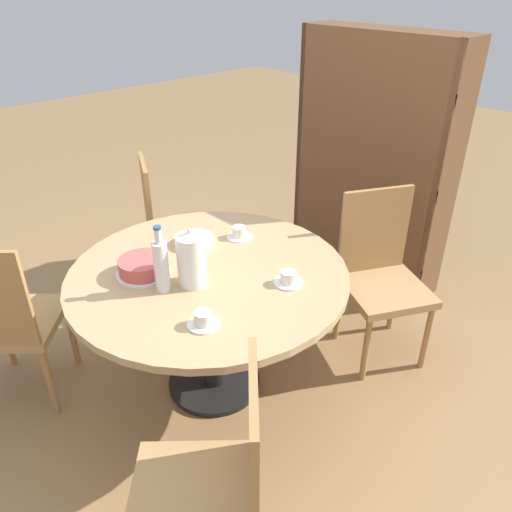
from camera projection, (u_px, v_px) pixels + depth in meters
ground_plane at (215, 383)px, 2.68m from camera, size 14.00×14.00×0.00m
dining_table at (209, 293)px, 2.39m from camera, size 1.31×1.31×0.71m
chair_a at (171, 226)px, 3.22m from camera, size 0.57×0.57×0.94m
chair_b at (7, 320)px, 2.36m from camera, size 0.59×0.59×0.94m
chair_c at (214, 485)px, 1.61m from camera, size 0.59×0.59×0.94m
chair_d at (381, 274)px, 2.71m from camera, size 0.57×0.57×0.94m
bookshelf at (369, 168)px, 3.31m from camera, size 1.09×0.28×1.63m
coffee_pot at (191, 259)px, 2.17m from camera, size 0.13×0.13×0.28m
water_bottle at (161, 265)px, 2.13m from camera, size 0.07×0.07×0.31m
cake_main at (143, 267)px, 2.28m from camera, size 0.25×0.25×0.08m
cup_a at (203, 320)px, 1.96m from camera, size 0.13×0.13×0.06m
cup_b at (239, 233)px, 2.60m from camera, size 0.13×0.13×0.06m
cup_c at (288, 279)px, 2.22m from camera, size 0.13×0.13×0.06m
plate_stack at (195, 241)px, 2.54m from camera, size 0.19×0.19×0.04m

